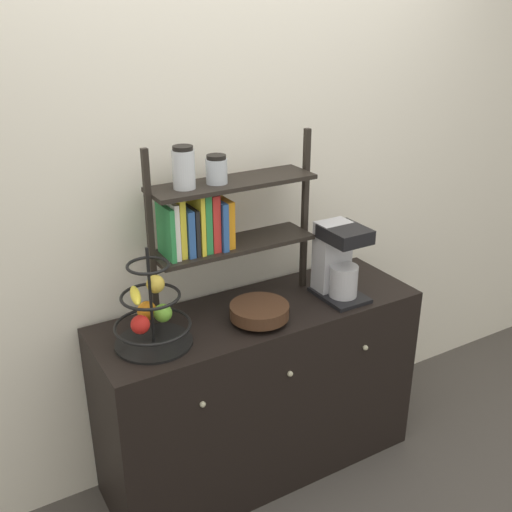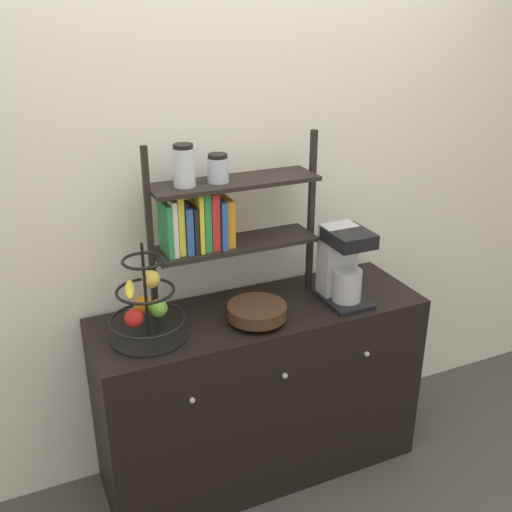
# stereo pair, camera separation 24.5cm
# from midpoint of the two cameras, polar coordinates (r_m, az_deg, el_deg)

# --- Properties ---
(ground_plane) EXTENTS (12.00, 12.00, 0.00)m
(ground_plane) POSITION_cam_midpoint_polar(r_m,az_deg,el_deg) (2.91, 0.31, -21.91)
(ground_plane) COLOR #47423D
(wall_back) EXTENTS (7.00, 0.05, 2.60)m
(wall_back) POSITION_cam_midpoint_polar(r_m,az_deg,el_deg) (2.63, -5.43, 6.20)
(wall_back) COLOR silver
(wall_back) RESTS_ON ground_plane
(sideboard) EXTENTS (1.44, 0.49, 0.84)m
(sideboard) POSITION_cam_midpoint_polar(r_m,az_deg,el_deg) (2.79, -2.20, -12.81)
(sideboard) COLOR black
(sideboard) RESTS_ON ground_plane
(coffee_maker) EXTENTS (0.18, 0.25, 0.33)m
(coffee_maker) POSITION_cam_midpoint_polar(r_m,az_deg,el_deg) (2.63, 5.18, -0.45)
(coffee_maker) COLOR black
(coffee_maker) RESTS_ON sideboard
(fruit_stand) EXTENTS (0.30, 0.30, 0.40)m
(fruit_stand) POSITION_cam_midpoint_polar(r_m,az_deg,el_deg) (2.33, -12.97, -5.48)
(fruit_stand) COLOR black
(fruit_stand) RESTS_ON sideboard
(wooden_bowl) EXTENTS (0.24, 0.24, 0.08)m
(wooden_bowl) POSITION_cam_midpoint_polar(r_m,az_deg,el_deg) (2.46, -2.54, -5.40)
(wooden_bowl) COLOR #422819
(wooden_bowl) RESTS_ON sideboard
(shelf_hutch) EXTENTS (0.74, 0.20, 0.73)m
(shelf_hutch) POSITION_cam_midpoint_polar(r_m,az_deg,el_deg) (2.42, -7.22, 3.91)
(shelf_hutch) COLOR black
(shelf_hutch) RESTS_ON sideboard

